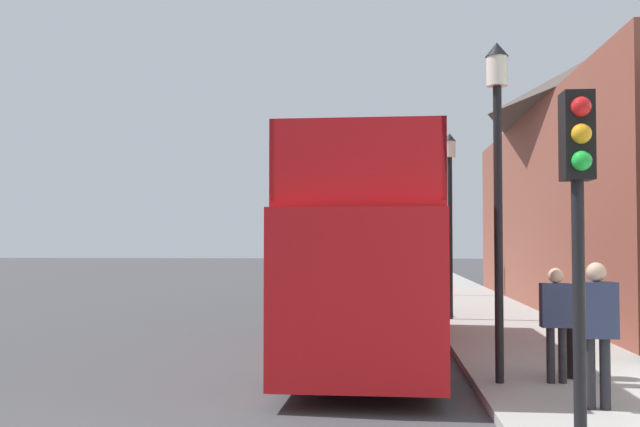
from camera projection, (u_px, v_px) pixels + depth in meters
name	position (u px, v px, depth m)	size (l,w,h in m)	color
ground_plane	(270.00, 303.00, 27.31)	(144.00, 144.00, 0.00)	#3D3D3F
sidewalk	(480.00, 310.00, 23.73)	(3.37, 108.00, 0.14)	#999993
brick_terrace_rear	(619.00, 176.00, 24.54)	(6.00, 21.55, 8.84)	brown
tour_bus	(371.00, 267.00, 14.67)	(2.67, 9.80, 3.96)	red
parked_car_ahead_of_bus	(391.00, 292.00, 22.32)	(1.97, 4.17, 1.59)	maroon
pedestrian_second	(597.00, 321.00, 9.48)	(0.49, 0.27, 1.86)	#232328
pedestrian_third	(556.00, 314.00, 11.23)	(0.45, 0.25, 1.72)	#232328
traffic_signal	(578.00, 190.00, 7.12)	(0.28, 0.42, 3.56)	black
lamp_post_nearest	(498.00, 149.00, 11.35)	(0.35, 0.35, 5.16)	black
lamp_post_second	(450.00, 192.00, 20.59)	(0.35, 0.35, 5.11)	black
lamp_post_third	(434.00, 207.00, 29.83)	(0.35, 0.35, 5.11)	black
litter_bin	(578.00, 342.00, 11.67)	(0.48, 0.48, 1.04)	black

